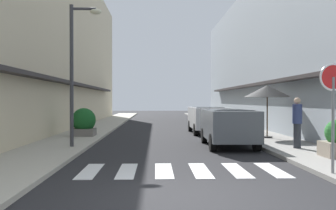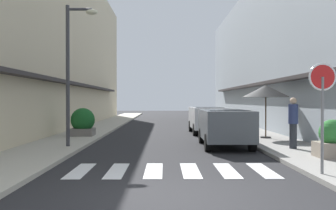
{
  "view_description": "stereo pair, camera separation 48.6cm",
  "coord_description": "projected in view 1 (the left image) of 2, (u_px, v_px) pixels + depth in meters",
  "views": [
    {
      "loc": [
        -0.68,
        -7.12,
        1.82
      ],
      "look_at": [
        0.0,
        14.51,
        1.58
      ],
      "focal_mm": 41.23,
      "sensor_mm": 36.0,
      "label": 1
    },
    {
      "loc": [
        -0.2,
        -7.13,
        1.82
      ],
      "look_at": [
        0.0,
        14.51,
        1.58
      ],
      "focal_mm": 41.23,
      "sensor_mm": 36.0,
      "label": 2
    }
  ],
  "objects": [
    {
      "name": "ground_plane",
      "position": [
        167.0,
        130.0,
        23.68
      ],
      "size": [
        90.88,
        90.88,
        0.0
      ],
      "primitive_type": "plane",
      "color": "#232326"
    },
    {
      "name": "sidewalk_left",
      "position": [
        94.0,
        129.0,
        23.53
      ],
      "size": [
        2.45,
        57.84,
        0.12
      ],
      "primitive_type": "cube",
      "color": "#ADA899",
      "rests_on": "ground_plane"
    },
    {
      "name": "sidewalk_right",
      "position": [
        239.0,
        129.0,
        23.82
      ],
      "size": [
        2.45,
        57.84,
        0.12
      ],
      "primitive_type": "cube",
      "color": "gray",
      "rests_on": "ground_plane"
    },
    {
      "name": "building_row_left",
      "position": [
        38.0,
        39.0,
        24.42
      ],
      "size": [
        5.5,
        39.18,
        11.41
      ],
      "color": "beige",
      "rests_on": "ground_plane"
    },
    {
      "name": "building_row_right",
      "position": [
        292.0,
        53.0,
        24.94
      ],
      "size": [
        5.5,
        39.18,
        9.77
      ],
      "color": "#939EA8",
      "rests_on": "ground_plane"
    },
    {
      "name": "crosswalk",
      "position": [
        182.0,
        170.0,
        10.01
      ],
      "size": [
        5.2,
        2.2,
        0.01
      ],
      "color": "silver",
      "rests_on": "ground_plane"
    },
    {
      "name": "parked_car_near",
      "position": [
        228.0,
        124.0,
        15.15
      ],
      "size": [
        1.86,
        4.16,
        1.47
      ],
      "color": "#4C5156",
      "rests_on": "ground_plane"
    },
    {
      "name": "parked_car_mid",
      "position": [
        207.0,
        117.0,
        21.37
      ],
      "size": [
        1.85,
        4.31,
        1.47
      ],
      "color": "silver",
      "rests_on": "ground_plane"
    },
    {
      "name": "round_street_sign",
      "position": [
        333.0,
        89.0,
        9.02
      ],
      "size": [
        0.65,
        0.07,
        2.58
      ],
      "color": "slate",
      "rests_on": "sidewalk_right"
    },
    {
      "name": "street_lamp",
      "position": [
        77.0,
        60.0,
        14.29
      ],
      "size": [
        1.19,
        0.28,
        5.26
      ],
      "color": "#38383D",
      "rests_on": "sidewalk_left"
    },
    {
      "name": "cafe_umbrella",
      "position": [
        267.0,
        91.0,
        17.66
      ],
      "size": [
        2.14,
        2.14,
        2.41
      ],
      "color": "#262626",
      "rests_on": "sidewalk_right"
    },
    {
      "name": "planter_midblock",
      "position": [
        84.0,
        123.0,
        18.65
      ],
      "size": [
        1.16,
        1.16,
        1.34
      ],
      "color": "slate",
      "rests_on": "sidewalk_left"
    },
    {
      "name": "pedestrian_walking_near",
      "position": [
        297.0,
        121.0,
        13.79
      ],
      "size": [
        0.34,
        0.34,
        1.81
      ],
      "rotation": [
        0.0,
        0.0,
        2.55
      ],
      "color": "#282B33",
      "rests_on": "sidewalk_right"
    }
  ]
}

